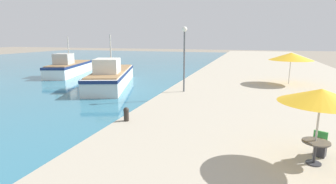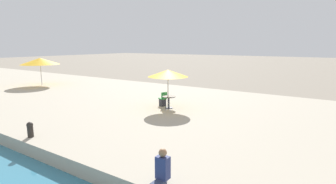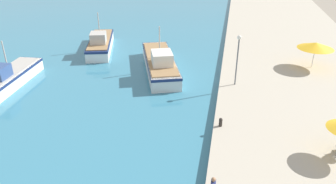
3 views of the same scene
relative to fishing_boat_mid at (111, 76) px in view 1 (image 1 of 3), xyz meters
The scene contains 10 objects.
water_basin 24.87m from the fishing_boat_mid, 151.16° to the left, with size 56.00×90.00×0.04m.
quay_promenade 18.62m from the fishing_boat_mid, 40.12° to the left, with size 16.00×90.00×0.59m.
fishing_boat_mid is the anchor object (origin of this frame).
fishing_boat_far 9.80m from the fishing_boat_mid, 149.62° to the left, with size 4.96×9.46×4.54m.
cafe_umbrella_pink 18.96m from the fishing_boat_mid, 41.44° to the right, with size 2.42×2.42×2.36m.
cafe_umbrella_white 15.59m from the fishing_boat_mid, 10.17° to the left, with size 3.51×3.51×2.59m.
cafe_table 18.92m from the fishing_boat_mid, 41.59° to the right, with size 0.80×0.80×0.74m.
cafe_chair_left 18.71m from the fishing_boat_mid, 39.48° to the right, with size 0.54×0.56×0.91m.
mooring_bollard 12.43m from the fishing_boat_mid, 57.32° to the right, with size 0.26×0.26×0.65m.
lamppost 8.66m from the fishing_boat_mid, 22.09° to the right, with size 0.36×0.36×4.56m.
Camera 1 is at (5.88, 3.97, 4.43)m, focal length 28.00 mm.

